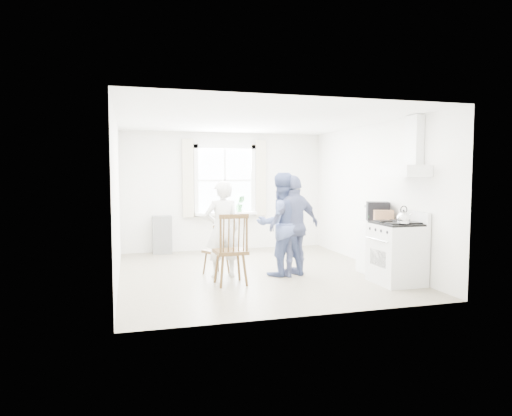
% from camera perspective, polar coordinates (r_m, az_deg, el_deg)
% --- Properties ---
extents(room_shell, '(4.62, 5.12, 2.64)m').
position_cam_1_polar(room_shell, '(7.77, -0.17, 1.36)').
color(room_shell, gray).
rests_on(room_shell, ground).
extents(window_assembly, '(1.88, 0.24, 1.70)m').
position_cam_1_polar(window_assembly, '(10.14, -3.87, 2.97)').
color(window_assembly, white).
rests_on(window_assembly, room_shell).
extents(range_hood, '(0.45, 0.76, 0.94)m').
position_cam_1_polar(range_hood, '(7.40, 18.49, 5.64)').
color(range_hood, white).
rests_on(range_hood, room_shell).
extents(shelf_unit, '(0.40, 0.30, 0.80)m').
position_cam_1_polar(shelf_unit, '(9.92, -11.66, -3.30)').
color(shelf_unit, slate).
rests_on(shelf_unit, ground).
extents(gas_stove, '(0.68, 0.76, 1.12)m').
position_cam_1_polar(gas_stove, '(7.41, 17.19, -5.33)').
color(gas_stove, silver).
rests_on(gas_stove, ground).
extents(kettle, '(0.20, 0.20, 0.28)m').
position_cam_1_polar(kettle, '(7.09, 17.96, -1.21)').
color(kettle, silver).
rests_on(kettle, gas_stove).
extents(low_cabinet, '(0.50, 0.55, 0.90)m').
position_cam_1_polar(low_cabinet, '(8.04, 14.89, -4.78)').
color(low_cabinet, white).
rests_on(low_cabinet, ground).
extents(stereo_stack, '(0.46, 0.44, 0.32)m').
position_cam_1_polar(stereo_stack, '(7.99, 14.99, -0.41)').
color(stereo_stack, black).
rests_on(stereo_stack, low_cabinet).
extents(cardboard_box, '(0.37, 0.32, 0.20)m').
position_cam_1_polar(cardboard_box, '(7.84, 15.59, -0.97)').
color(cardboard_box, '#AD7A53').
rests_on(cardboard_box, low_cabinet).
extents(windsor_chair_a, '(0.49, 0.48, 0.87)m').
position_cam_1_polar(windsor_chair_a, '(7.66, -4.58, -4.50)').
color(windsor_chair_a, '#452E16').
rests_on(windsor_chair_a, ground).
extents(windsor_chair_b, '(0.50, 0.49, 1.11)m').
position_cam_1_polar(windsor_chair_b, '(6.89, -2.95, -4.22)').
color(windsor_chair_b, '#452E16').
rests_on(windsor_chair_b, ground).
extents(person_left, '(0.62, 0.62, 1.59)m').
position_cam_1_polar(person_left, '(7.49, -4.23, -2.66)').
color(person_left, white).
rests_on(person_left, ground).
extents(person_mid, '(0.91, 0.91, 1.72)m').
position_cam_1_polar(person_mid, '(7.61, 3.12, -2.04)').
color(person_mid, '#4B598B').
rests_on(person_mid, ground).
extents(person_right, '(1.24, 1.24, 1.68)m').
position_cam_1_polar(person_right, '(7.59, 4.79, -2.22)').
color(person_right, navy).
rests_on(person_right, ground).
extents(potted_plant, '(0.24, 0.24, 0.36)m').
position_cam_1_polar(potted_plant, '(10.15, -1.97, 0.53)').
color(potted_plant, '#32723A').
rests_on(potted_plant, window_assembly).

